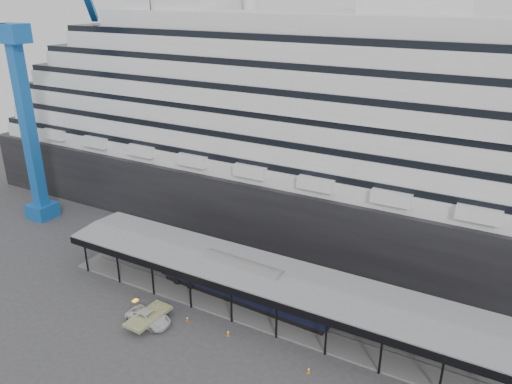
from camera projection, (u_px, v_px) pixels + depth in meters
ground at (249, 334)px, 55.84m from camera, size 200.00×200.00×0.00m
cruise_ship at (355, 115)px, 74.84m from camera, size 130.00×30.00×43.90m
platform_canopy at (270, 294)px, 59.00m from camera, size 56.00×9.18×5.30m
crane_blue at (30, 100)px, 77.25m from camera, size 22.63×19.19×47.60m
port_truck at (149, 318)px, 57.30m from camera, size 5.65×2.80×1.54m
pullman_carriage at (243, 282)px, 60.54m from camera, size 23.66×3.98×23.13m
traffic_cone_left at (187, 319)px, 57.83m from camera, size 0.39×0.39×0.68m
traffic_cone_mid at (228, 333)px, 55.42m from camera, size 0.48×0.48×0.72m
traffic_cone_right at (309, 370)px, 50.01m from camera, size 0.36×0.36×0.67m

